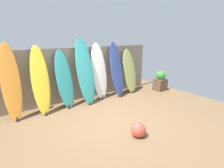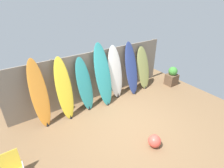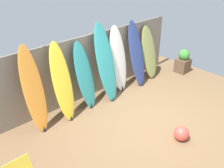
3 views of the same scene
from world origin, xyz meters
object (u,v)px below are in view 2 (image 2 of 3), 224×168
Objects in this scene: surfboard_teal_3 at (103,75)px; surfboard_navy_5 at (131,69)px; surfboard_olive_6 at (143,68)px; surfboard_teal_2 at (85,85)px; surfboard_orange_0 at (39,94)px; surfboard_white_4 at (115,73)px; surfboard_yellow_1 at (64,89)px; planter_box at (172,76)px; beach_ball at (155,141)px.

surfboard_teal_3 reaches higher than surfboard_navy_5.
surfboard_olive_6 is (1.95, 0.08, -0.23)m from surfboard_teal_3.
surfboard_teal_3 reaches higher than surfboard_teal_2.
surfboard_orange_0 is at bearing 179.80° from surfboard_navy_5.
surfboard_white_4 is 0.70m from surfboard_navy_5.
surfboard_yellow_1 is 4.56m from planter_box.
surfboard_navy_5 reaches higher than surfboard_yellow_1.
beach_ball is (-3.12, -2.00, -0.21)m from planter_box.
surfboard_white_4 is at bearing 177.96° from surfboard_olive_6.
surfboard_white_4 is (2.71, 0.07, -0.04)m from surfboard_orange_0.
planter_box is 2.40× the size of beach_ball.
surfboard_navy_5 is at bearing 63.04° from beach_ball.
surfboard_olive_6 is at bearing 0.31° from surfboard_orange_0.
surfboard_yellow_1 is at bearing 179.29° from surfboard_teal_3.
beach_ball is at bearing -116.96° from surfboard_navy_5.
surfboard_teal_3 is (0.68, -0.06, 0.19)m from surfboard_teal_2.
planter_box is (3.79, -0.58, -0.50)m from surfboard_teal_2.
surfboard_olive_6 is 2.08× the size of planter_box.
surfboard_navy_5 is at bearing -0.51° from surfboard_teal_2.
planter_box is at bearing -27.32° from surfboard_olive_6.
surfboard_navy_5 is 1.99m from planter_box.
surfboard_yellow_1 is at bearing -176.78° from surfboard_white_4.
surfboard_olive_6 reaches higher than beach_ball.
surfboard_yellow_1 is 2.99m from beach_ball.
surfboard_teal_2 is at bearing 104.52° from beach_ball.
surfboard_white_4 is 1.15× the size of surfboard_olive_6.
surfboard_teal_3 is at bearing 89.79° from beach_ball.
planter_box is (3.11, -0.52, -0.68)m from surfboard_teal_3.
surfboard_yellow_1 is 2.68m from surfboard_navy_5.
surfboard_yellow_1 is at bearing -176.22° from surfboard_teal_2.
surfboard_orange_0 is 1.43m from surfboard_teal_2.
surfboard_teal_3 is at bearing -5.40° from surfboard_teal_2.
surfboard_teal_2 is at bearing -179.63° from surfboard_olive_6.
surfboard_white_4 reaches higher than surfboard_teal_2.
surfboard_navy_5 reaches higher than surfboard_olive_6.
surfboard_olive_6 is 5.00× the size of beach_ball.
surfboard_yellow_1 is at bearing 173.22° from planter_box.
surfboard_teal_3 reaches higher than surfboard_white_4.
surfboard_yellow_1 reaches higher than surfboard_teal_2.
surfboard_navy_5 is at bearing 2.06° from surfboard_teal_3.
surfboard_orange_0 is 1.04× the size of surfboard_white_4.
surfboard_orange_0 is 5.28m from planter_box.
beach_ball is at bearing -147.34° from planter_box.
surfboard_teal_3 is at bearing 170.56° from planter_box.
surfboard_olive_6 is (3.34, 0.06, -0.12)m from surfboard_yellow_1.
surfboard_yellow_1 is at bearing 118.52° from beach_ball.
surfboard_teal_3 reaches higher than surfboard_olive_6.
surfboard_olive_6 is (0.66, 0.03, -0.14)m from surfboard_navy_5.
surfboard_teal_2 is at bearing -177.09° from surfboard_white_4.
surfboard_teal_2 is (1.42, 0.01, -0.12)m from surfboard_orange_0.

